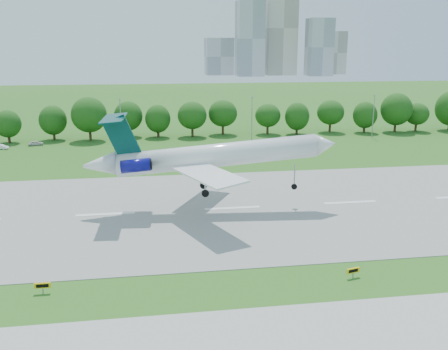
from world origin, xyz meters
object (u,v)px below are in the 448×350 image
Objects in this scene: taxi_sign_left at (43,286)px; service_vehicle_b at (36,143)px; service_vehicle_a at (1,147)px; airliner at (205,156)px.

service_vehicle_b is (-17.76, 84.30, -0.24)m from taxi_sign_left.
service_vehicle_a is at bearing 102.46° from service_vehicle_b.
airliner is at bearing -159.57° from service_vehicle_b.
taxi_sign_left is 86.15m from service_vehicle_b.
airliner is at bearing -120.30° from service_vehicle_a.
taxi_sign_left is at bearing -142.17° from service_vehicle_a.
taxi_sign_left is 0.45× the size of service_vehicle_b.
airliner is 10.86× the size of service_vehicle_a.
service_vehicle_b is (-37.96, 59.19, -8.20)m from airliner.
taxi_sign_left is at bearing 179.65° from service_vehicle_b.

